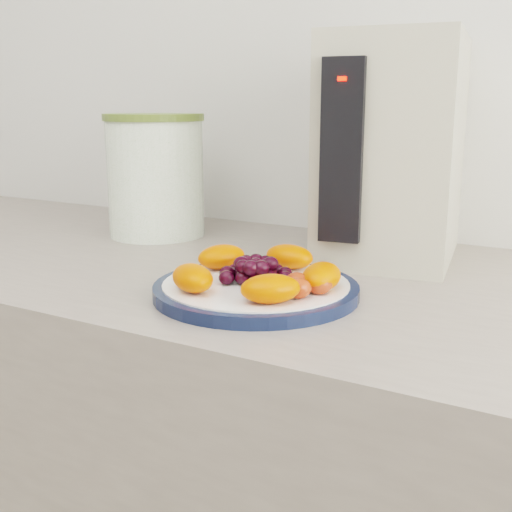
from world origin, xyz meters
The scene contains 9 objects.
wall_back centered at (0.00, 1.51, 1.30)m, with size 3.50×0.02×2.60m, color silver.
plate_rim centered at (0.10, 1.07, 0.91)m, with size 0.25×0.25×0.01m, color #121D3C.
plate_face centered at (0.10, 1.07, 0.91)m, with size 0.23×0.23×0.02m, color white.
canister centered at (-0.24, 1.31, 1.00)m, with size 0.17×0.17×0.20m, color #3C721A.
canister_lid centered at (-0.24, 1.31, 1.10)m, with size 0.17×0.17×0.01m, color olive.
appliance_body centered at (0.17, 1.36, 1.06)m, with size 0.18×0.26×0.32m, color #B8B29C.
appliance_panel centered at (0.15, 1.22, 1.07)m, with size 0.06×0.02×0.24m, color black.
appliance_led centered at (0.15, 1.21, 1.16)m, with size 0.01×0.01×0.01m, color #FF0C05.
fruit_plate centered at (0.11, 1.07, 0.93)m, with size 0.21×0.21×0.03m.
Camera 1 is at (0.47, 0.43, 1.13)m, focal length 45.00 mm.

